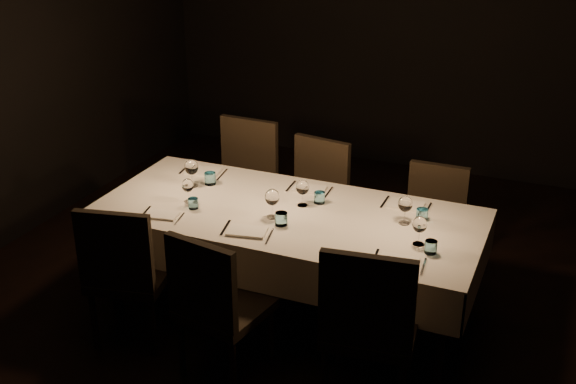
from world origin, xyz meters
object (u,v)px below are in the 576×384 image
at_px(chair_far_left, 243,179).
at_px(chair_far_right, 433,221).
at_px(chair_far_center, 314,197).
at_px(chair_near_left, 125,269).
at_px(dining_table, 288,222).
at_px(chair_near_right, 369,322).
at_px(chair_near_center, 216,302).

relative_size(chair_far_left, chair_far_right, 1.14).
bearing_deg(chair_far_center, chair_near_left, -105.63).
bearing_deg(chair_near_left, chair_far_left, -104.49).
bearing_deg(chair_far_left, dining_table, -45.62).
relative_size(chair_near_left, chair_far_left, 0.96).
height_order(chair_near_right, chair_far_right, chair_near_right).
relative_size(chair_near_left, chair_far_center, 1.02).
bearing_deg(chair_near_left, dining_table, -149.70).
distance_m(chair_near_center, chair_far_left, 1.76).
xyz_separation_m(chair_near_left, chair_near_right, (1.58, -0.01, 0.03)).
bearing_deg(chair_near_left, chair_near_center, 159.23).
relative_size(chair_near_center, chair_far_left, 0.95).
bearing_deg(chair_near_center, chair_near_left, 1.45).
height_order(dining_table, chair_near_right, chair_near_right).
distance_m(dining_table, chair_far_right, 1.13).
xyz_separation_m(chair_near_left, chair_near_center, (0.69, -0.10, -0.01)).
bearing_deg(dining_table, chair_near_right, -43.21).
bearing_deg(dining_table, chair_far_left, 132.20).
bearing_deg(chair_far_right, chair_near_center, -119.47).
distance_m(chair_near_left, chair_near_right, 1.58).
xyz_separation_m(chair_near_right, chair_far_left, (-1.52, 1.55, -0.01)).
distance_m(dining_table, chair_near_right, 1.09).
bearing_deg(chair_far_center, chair_far_left, -175.24).
distance_m(chair_near_center, chair_far_right, 1.84).
bearing_deg(chair_near_center, chair_far_center, -80.01).
relative_size(dining_table, chair_far_left, 2.47).
distance_m(chair_far_left, chair_far_center, 0.63).
relative_size(chair_near_left, chair_near_center, 1.01).
height_order(dining_table, chair_far_right, chair_far_right).
bearing_deg(chair_near_left, chair_near_right, 167.35).
height_order(chair_near_right, chair_far_center, chair_near_right).
distance_m(chair_near_right, chair_far_left, 2.17).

